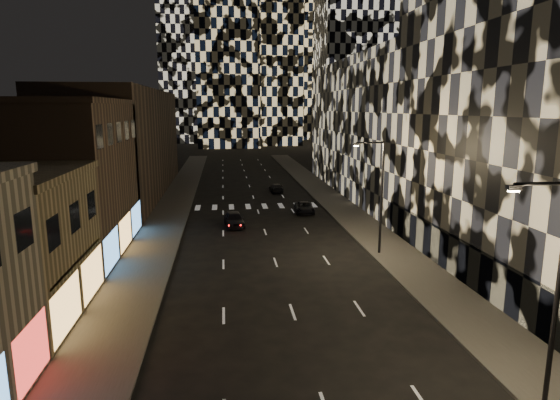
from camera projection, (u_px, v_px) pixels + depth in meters
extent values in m
cube|color=#47443F|center=(172.00, 208.00, 55.29)|extent=(4.00, 120.00, 0.15)
cube|color=#47443F|center=(337.00, 204.00, 57.65)|extent=(4.00, 120.00, 0.15)
cube|color=#4C4C47|center=(190.00, 207.00, 55.54)|extent=(0.20, 120.00, 0.15)
cube|color=#4C4C47|center=(320.00, 204.00, 57.40)|extent=(0.20, 120.00, 0.15)
cube|color=brown|center=(57.00, 181.00, 37.25)|extent=(10.00, 15.00, 12.00)
cube|color=brown|center=(125.00, 143.00, 62.86)|extent=(10.00, 40.00, 14.00)
cube|color=#383838|center=(456.00, 256.00, 32.81)|extent=(0.60, 25.00, 3.00)
cube|color=#232326|center=(398.00, 128.00, 63.91)|extent=(16.00, 40.00, 18.00)
cylinder|color=black|center=(557.00, 298.00, 17.64)|extent=(0.20, 0.20, 9.00)
cylinder|color=black|center=(543.00, 184.00, 16.65)|extent=(2.20, 0.14, 0.14)
cube|color=black|center=(514.00, 188.00, 16.55)|extent=(0.50, 0.25, 0.18)
cube|color=#FFEAB2|center=(513.00, 191.00, 16.57)|extent=(0.35, 0.18, 0.06)
cylinder|color=black|center=(382.00, 198.00, 37.12)|extent=(0.20, 0.20, 9.00)
cylinder|color=black|center=(370.00, 143.00, 36.13)|extent=(2.20, 0.14, 0.14)
cube|color=black|center=(356.00, 144.00, 36.03)|extent=(0.50, 0.25, 0.18)
cube|color=#FFEAB2|center=(356.00, 146.00, 36.05)|extent=(0.35, 0.18, 0.06)
imported|color=black|center=(234.00, 219.00, 46.73)|extent=(2.24, 4.57, 1.50)
imported|color=black|center=(276.00, 188.00, 65.96)|extent=(1.75, 4.11, 1.18)
imported|color=black|center=(304.00, 208.00, 52.78)|extent=(2.33, 4.52, 1.22)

